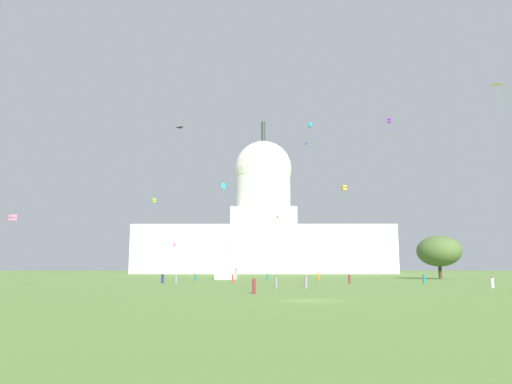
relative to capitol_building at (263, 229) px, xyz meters
name	(u,v)px	position (x,y,z in m)	size (l,w,h in m)	color
ground_plane	(311,301)	(2.21, -174.50, -19.24)	(800.00, 800.00, 0.00)	olive
capitol_building	(263,229)	(0.00, 0.00, 0.00)	(111.02, 27.68, 68.31)	silver
event_tent	(226,267)	(-9.18, -105.59, -16.43)	(5.04, 5.46, 5.60)	white
tree_east_near	(439,251)	(39.52, -101.21, -12.89)	(12.32, 13.04, 9.89)	#42301E
person_maroon_edge_west	(254,286)	(-2.42, -164.49, -18.48)	(0.35, 0.35, 1.65)	maroon
person_teal_edge_east	(424,279)	(24.86, -133.95, -18.46)	(0.59, 0.59, 1.70)	#1E757A
person_navy_near_tent	(163,279)	(-18.17, -131.29, -18.49)	(0.61, 0.61, 1.68)	navy
person_teal_back_right	(267,277)	(-0.32, -118.60, -18.55)	(0.51, 0.51, 1.52)	#1E757A
person_maroon_front_center	(349,279)	(12.98, -132.76, -18.47)	(0.47, 0.47, 1.67)	maroon
person_grey_lawn_far_right	(306,282)	(4.04, -151.28, -18.46)	(0.56, 0.56, 1.71)	gray
person_red_aisle_center	(233,278)	(-6.51, -128.69, -18.48)	(0.41, 0.41, 1.62)	red
person_grey_mid_right	(276,282)	(0.26, -151.12, -18.43)	(0.36, 0.36, 1.71)	gray
person_grey_front_left	(176,279)	(-15.77, -131.94, -18.56)	(0.63, 0.63, 1.51)	gray
person_white_back_center	(492,283)	(28.41, -149.79, -18.56)	(0.51, 0.51, 1.52)	silver
person_orange_near_tree_west	(318,277)	(10.06, -114.50, -18.43)	(0.46, 0.46, 1.71)	orange
person_teal_lawn_far_left	(195,278)	(-13.65, -123.39, -18.52)	(0.49, 0.49, 1.57)	#1E757A
kite_lime_mid	(154,200)	(-32.26, -75.31, 2.58)	(1.37, 1.41, 1.30)	#8CD133
kite_magenta_low	(174,246)	(-29.05, -58.16, -9.85)	(0.79, 0.79, 3.57)	#D1339E
kite_cyan_mid	(310,125)	(9.69, -106.38, 15.66)	(1.11, 1.11, 1.02)	#33BCDB
kite_violet_high	(389,120)	(29.40, -101.04, 18.34)	(1.20, 1.21, 3.85)	purple
kite_black_high	(181,130)	(-20.97, -99.57, 16.39)	(1.91, 1.37, 0.38)	black
kite_yellow_mid	(497,87)	(35.63, -140.77, 11.50)	(1.83, 1.24, 4.12)	yellow
kite_turquoise_mid	(223,187)	(-10.96, -92.55, 3.68)	(0.93, 1.00, 3.71)	teal
kite_gold_mid	(344,188)	(20.22, -89.06, 3.85)	(1.37, 1.34, 4.71)	gold
kite_pink_low	(13,218)	(-35.98, -147.52, -9.81)	(1.15, 1.16, 0.92)	pink
kite_blue_high	(306,144)	(14.75, -47.85, 26.40)	(0.99, 0.99, 2.16)	blue
kite_orange_low	(172,229)	(-30.83, -53.09, -4.12)	(1.22, 1.21, 0.24)	orange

